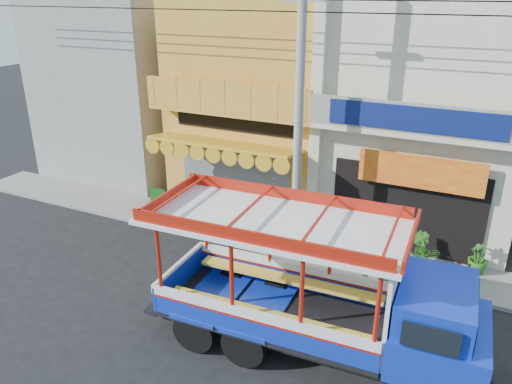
# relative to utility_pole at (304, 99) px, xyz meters

# --- Properties ---
(ground) EXTENTS (90.00, 90.00, 0.00)m
(ground) POSITION_rel_utility_pole_xyz_m (0.85, -3.30, -5.03)
(ground) COLOR black
(ground) RESTS_ON ground
(sidewalk) EXTENTS (30.00, 2.00, 0.12)m
(sidewalk) POSITION_rel_utility_pole_xyz_m (0.85, 0.70, -4.97)
(sidewalk) COLOR slate
(sidewalk) RESTS_ON ground
(shophouse_left) EXTENTS (6.00, 7.50, 8.24)m
(shophouse_left) POSITION_rel_utility_pole_xyz_m (-3.15, 4.66, -0.92)
(shophouse_left) COLOR orange
(shophouse_left) RESTS_ON ground
(shophouse_right) EXTENTS (6.00, 6.75, 8.24)m
(shophouse_right) POSITION_rel_utility_pole_xyz_m (2.85, 4.66, -0.93)
(shophouse_right) COLOR beige
(shophouse_right) RESTS_ON ground
(party_pilaster) EXTENTS (0.35, 0.30, 8.00)m
(party_pilaster) POSITION_rel_utility_pole_xyz_m (-0.15, 1.55, -1.03)
(party_pilaster) COLOR beige
(party_pilaster) RESTS_ON ground
(filler_building_left) EXTENTS (6.00, 6.00, 7.60)m
(filler_building_left) POSITION_rel_utility_pole_xyz_m (-10.15, 4.70, -1.23)
(filler_building_left) COLOR gray
(filler_building_left) RESTS_ON ground
(utility_pole) EXTENTS (28.00, 0.26, 9.00)m
(utility_pole) POSITION_rel_utility_pole_xyz_m (0.00, 0.00, 0.00)
(utility_pole) COLOR gray
(utility_pole) RESTS_ON ground
(songthaew_truck) EXTENTS (7.59, 2.80, 3.49)m
(songthaew_truck) POSITION_rel_utility_pole_xyz_m (2.35, -3.94, -3.35)
(songthaew_truck) COLOR black
(songthaew_truck) RESTS_ON ground
(green_sign) EXTENTS (0.68, 0.33, 1.04)m
(green_sign) POSITION_rel_utility_pole_xyz_m (-5.69, 0.51, -4.47)
(green_sign) COLOR black
(green_sign) RESTS_ON sidewalk
(potted_plant_a) EXTENTS (1.00, 0.92, 0.93)m
(potted_plant_a) POSITION_rel_utility_pole_xyz_m (3.65, 0.62, -4.45)
(potted_plant_a) COLOR #29601B
(potted_plant_a) RESTS_ON sidewalk
(potted_plant_b) EXTENTS (0.70, 0.65, 1.01)m
(potted_plant_b) POSITION_rel_utility_pole_xyz_m (3.52, 1.07, -4.41)
(potted_plant_b) COLOR #29601B
(potted_plant_b) RESTS_ON sidewalk
(potted_plant_c) EXTENTS (0.69, 0.69, 1.02)m
(potted_plant_c) POSITION_rel_utility_pole_xyz_m (5.08, 1.26, -4.40)
(potted_plant_c) COLOR #29601B
(potted_plant_c) RESTS_ON sidewalk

